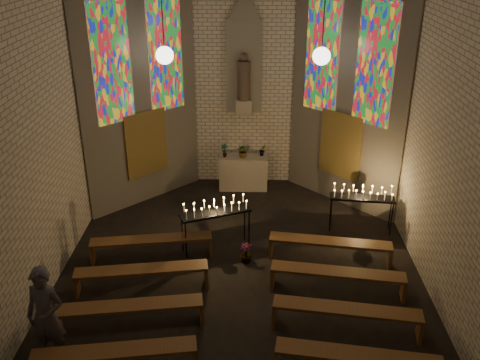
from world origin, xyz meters
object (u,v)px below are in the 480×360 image
Objects in this scene: votive_stand_right at (363,195)px; aisle_flower_pot at (246,253)px; altar at (243,172)px; visitor at (46,316)px; votive_stand_left at (216,209)px.

aisle_flower_pot is at bearing -145.98° from votive_stand_right.
aisle_flower_pot is 0.29× the size of votive_stand_right.
visitor reaches higher than altar.
visitor is at bearing -137.36° from aisle_flower_pot.
votive_stand_right is (2.87, 1.52, 0.77)m from aisle_flower_pot.
aisle_flower_pot is at bearing -60.95° from votive_stand_left.
visitor is (-3.27, -7.07, 0.44)m from altar.
votive_stand_left reaches higher than altar.
altar is 0.74× the size of visitor.
altar is 0.86× the size of votive_stand_right.
altar is 2.98× the size of aisle_flower_pot.
visitor reaches higher than votive_stand_left.
altar is 3.95m from aisle_flower_pot.
votive_stand_left is at bearing 141.02° from aisle_flower_pot.
aisle_flower_pot is at bearing -88.17° from altar.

